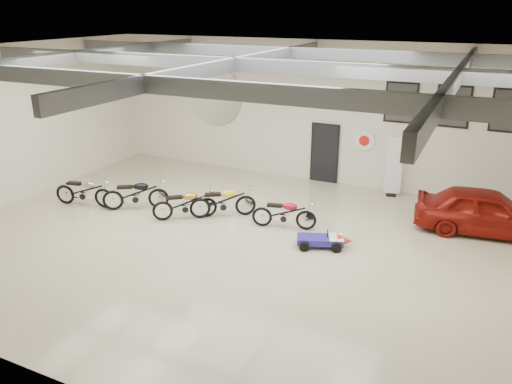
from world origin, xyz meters
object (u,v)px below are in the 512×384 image
at_px(motorcycle_silver, 84,191).
at_px(motorcycle_gold, 185,203).
at_px(motorcycle_red, 284,213).
at_px(vintage_car, 486,211).
at_px(motorcycle_black, 135,193).
at_px(motorcycle_yellow, 223,201).
at_px(banner_stand, 394,168).
at_px(go_kart, 325,238).

relative_size(motorcycle_silver, motorcycle_gold, 1.04).
relative_size(motorcycle_gold, motorcycle_red, 1.04).
bearing_deg(motorcycle_red, vintage_car, 8.08).
bearing_deg(motorcycle_black, motorcycle_yellow, -19.65).
bearing_deg(banner_stand, go_kart, -111.80).
bearing_deg(vintage_car, motorcycle_yellow, 99.76).
height_order(motorcycle_silver, motorcycle_yellow, same).
relative_size(motorcycle_gold, go_kart, 1.26).
bearing_deg(motorcycle_red, go_kart, -38.83).
xyz_separation_m(banner_stand, motorcycle_gold, (-5.26, -4.63, -0.51)).
distance_m(banner_stand, vintage_car, 3.50).
distance_m(motorcycle_black, motorcycle_yellow, 2.86).
relative_size(banner_stand, motorcycle_yellow, 1.01).
distance_m(motorcycle_silver, vintage_car, 12.16).
xyz_separation_m(motorcycle_black, motorcycle_yellow, (2.79, 0.64, -0.01)).
bearing_deg(motorcycle_yellow, motorcycle_red, -34.32).
relative_size(motorcycle_silver, go_kart, 1.32).
height_order(motorcycle_red, vintage_car, vintage_car).
xyz_separation_m(motorcycle_black, motorcycle_red, (4.78, 0.66, -0.05)).
distance_m(banner_stand, motorcycle_yellow, 5.90).
relative_size(motorcycle_black, go_kart, 1.34).
bearing_deg(motorcycle_gold, banner_stand, 3.59).
bearing_deg(banner_stand, motorcycle_black, -158.27).
bearing_deg(vintage_car, go_kart, 119.71).
height_order(motorcycle_gold, motorcycle_yellow, motorcycle_yellow).
relative_size(banner_stand, motorcycle_red, 1.09).
height_order(motorcycle_gold, vintage_car, vintage_car).
height_order(banner_stand, motorcycle_black, banner_stand).
distance_m(motorcycle_gold, motorcycle_red, 3.03).
distance_m(motorcycle_gold, motorcycle_yellow, 1.15).
xyz_separation_m(motorcycle_red, go_kart, (1.46, -0.67, -0.20)).
height_order(banner_stand, vintage_car, banner_stand).
xyz_separation_m(motorcycle_silver, vintage_car, (11.71, 3.27, 0.14)).
xyz_separation_m(motorcycle_gold, vintage_car, (8.21, 2.78, 0.16)).
height_order(motorcycle_black, go_kart, motorcycle_black).
bearing_deg(motorcycle_silver, motorcycle_yellow, 2.52).
bearing_deg(motorcycle_gold, motorcycle_black, 142.65).
bearing_deg(motorcycle_silver, vintage_car, 4.12).
relative_size(motorcycle_gold, motorcycle_yellow, 0.96).
height_order(motorcycle_black, motorcycle_red, motorcycle_black).
xyz_separation_m(motorcycle_gold, motorcycle_yellow, (0.96, 0.62, 0.02)).
bearing_deg(motorcycle_gold, go_kart, -38.16).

